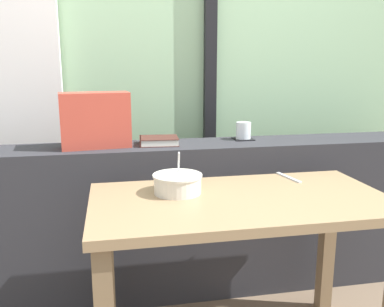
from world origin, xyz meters
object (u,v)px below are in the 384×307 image
throw_pillow (95,120)px  fork_utensil (288,177)px  juice_glass (243,131)px  breakfast_table (240,226)px  soup_bowl (178,184)px  coaster_square (243,139)px  closed_book (158,141)px

throw_pillow → fork_utensil: size_ratio=1.88×
juice_glass → throw_pillow: (-0.75, -0.06, 0.09)m
breakfast_table → soup_bowl: 0.29m
coaster_square → soup_bowl: size_ratio=0.52×
breakfast_table → coaster_square: bearing=71.6°
fork_utensil → breakfast_table: bearing=-154.2°
closed_book → soup_bowl: bearing=-87.7°
throw_pillow → soup_bowl: throw_pillow is taller
breakfast_table → soup_bowl: soup_bowl is taller
soup_bowl → throw_pillow: bearing=124.5°
throw_pillow → coaster_square: bearing=4.4°
juice_glass → throw_pillow: 0.76m
breakfast_table → closed_book: 0.67m
coaster_square → soup_bowl: bearing=-129.7°
juice_glass → soup_bowl: size_ratio=0.45×
coaster_square → closed_book: closed_book is taller
coaster_square → closed_book: size_ratio=0.50×
juice_glass → closed_book: (-0.45, -0.05, -0.03)m
coaster_square → juice_glass: 0.04m
throw_pillow → fork_utensil: throw_pillow is taller
soup_bowl → fork_utensil: bearing=12.8°
juice_glass → soup_bowl: bearing=-129.7°
coaster_square → juice_glass: juice_glass is taller
throw_pillow → soup_bowl: size_ratio=1.66×
juice_glass → soup_bowl: (-0.43, -0.52, -0.11)m
throw_pillow → soup_bowl: (0.32, -0.46, -0.19)m
breakfast_table → juice_glass: juice_glass is taller
closed_book → soup_bowl: soup_bowl is taller
coaster_square → breakfast_table: bearing=-108.4°
coaster_square → closed_book: (-0.45, -0.05, 0.02)m
fork_utensil → throw_pillow: bearing=146.2°
throw_pillow → soup_bowl: bearing=-55.5°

